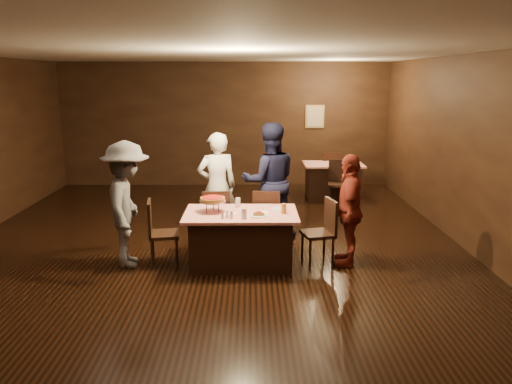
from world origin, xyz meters
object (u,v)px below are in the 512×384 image
diner_grey_knit (127,204)px  pizza_stand (213,199)px  chair_end_left (164,233)px  diner_red_shirt (349,210)px  chair_far_left (217,218)px  diner_navy_hoodie (270,181)px  plate_empty (279,209)px  main_table (241,239)px  glass_front_left (244,214)px  chair_end_right (318,232)px  diner_white_jacket (217,186)px  chair_back_far (329,172)px  back_table (333,181)px  chair_back_near (338,183)px  chair_far_right (267,218)px  glass_back (238,203)px  glass_amber (283,209)px

diner_grey_knit → pizza_stand: bearing=-95.3°
chair_end_left → diner_red_shirt: diner_red_shirt is taller
chair_far_left → diner_navy_hoodie: size_ratio=0.49×
diner_grey_knit → plate_empty: bearing=-93.7°
main_table → diner_grey_knit: 1.68m
glass_front_left → chair_end_right: bearing=15.9°
diner_white_jacket → diner_red_shirt: diner_white_jacket is taller
chair_back_far → plate_empty: size_ratio=3.80×
chair_back_far → diner_grey_knit: (-3.57, -4.67, 0.42)m
main_table → plate_empty: 0.69m
back_table → diner_navy_hoodie: size_ratio=0.67×
chair_far_left → chair_end_left: (-0.70, -0.75, 0.00)m
main_table → diner_grey_knit: size_ratio=0.89×
chair_back_far → plate_empty: bearing=64.5°
diner_white_jacket → pizza_stand: (0.01, -1.13, 0.06)m
diner_white_jacket → pizza_stand: 1.13m
chair_far_left → diner_navy_hoodie: bearing=-153.8°
chair_far_left → chair_back_far: 4.58m
chair_far_left → chair_back_near: 3.53m
main_table → chair_far_right: chair_far_right is taller
chair_far_left → glass_back: bearing=124.4°
glass_amber → chair_end_left: bearing=178.3°
glass_back → chair_end_left: bearing=-164.1°
chair_end_right → pizza_stand: pizza_stand is taller
chair_end_left → plate_empty: bearing=-94.1°
glass_back → main_table: bearing=-80.5°
chair_back_far → glass_front_left: chair_back_far is taller
back_table → chair_back_near: 0.71m
diner_grey_knit → pizza_stand: size_ratio=4.71×
main_table → glass_front_left: (0.05, -0.30, 0.46)m
diner_grey_knit → plate_empty: (2.15, 0.15, -0.12)m
pizza_stand → glass_back: bearing=35.5°
chair_back_far → diner_white_jacket: size_ratio=0.53×
chair_back_far → glass_back: size_ratio=6.79×
chair_far_right → glass_amber: bearing=111.1°
chair_far_left → glass_front_left: bearing=109.8°
main_table → diner_white_jacket: bearing=109.3°
back_table → diner_grey_knit: 5.43m
plate_empty → glass_back: 0.62m
chair_back_near → glass_back: size_ratio=6.79×
chair_back_near → chair_back_far: bearing=98.5°
chair_far_right → diner_white_jacket: diner_white_jacket is taller
diner_red_shirt → main_table: bearing=-78.7°
diner_red_shirt → glass_front_left: 1.51m
chair_back_near → diner_white_jacket: size_ratio=0.53×
glass_front_left → chair_back_far: bearing=68.9°
chair_far_left → plate_empty: chair_far_left is taller
diner_white_jacket → glass_front_left: 1.55m
chair_far_right → glass_front_left: size_ratio=6.79×
chair_back_near → glass_back: bearing=-114.9°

